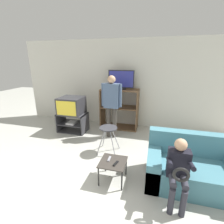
% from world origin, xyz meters
% --- Properties ---
extents(ground_plane, '(18.00, 18.00, 0.00)m').
position_xyz_m(ground_plane, '(0.00, 0.00, 0.00)').
color(ground_plane, '#B7B7AD').
extents(wall_back, '(6.40, 0.06, 2.60)m').
position_xyz_m(wall_back, '(0.00, 3.51, 1.30)').
color(wall_back, silver).
rests_on(wall_back, ground_plane).
extents(tv_stand, '(0.81, 0.53, 0.54)m').
position_xyz_m(tv_stand, '(-1.21, 2.57, 0.26)').
color(tv_stand, '#38383D').
rests_on(tv_stand, ground_plane).
extents(television_main, '(0.65, 0.62, 0.47)m').
position_xyz_m(television_main, '(-1.21, 2.58, 0.77)').
color(television_main, '#2D2D33').
rests_on(television_main, tv_stand).
extents(media_shelf, '(1.11, 0.51, 1.20)m').
position_xyz_m(media_shelf, '(0.05, 3.18, 0.61)').
color(media_shelf, brown).
rests_on(media_shelf, ground_plane).
extents(television_flat, '(0.74, 0.20, 0.54)m').
position_xyz_m(television_flat, '(0.08, 3.20, 1.45)').
color(television_flat, black).
rests_on(television_flat, media_shelf).
extents(folding_stool, '(0.45, 0.43, 0.61)m').
position_xyz_m(folding_stool, '(0.12, 1.73, 0.51)').
color(folding_stool, '#99999E').
rests_on(folding_stool, ground_plane).
extents(snack_table, '(0.44, 0.44, 0.37)m').
position_xyz_m(snack_table, '(0.45, 0.87, 0.33)').
color(snack_table, '#38332D').
rests_on(snack_table, ground_plane).
extents(remote_control_black, '(0.07, 0.15, 0.02)m').
position_xyz_m(remote_control_black, '(0.51, 0.81, 0.38)').
color(remote_control_black, black).
rests_on(remote_control_black, snack_table).
extents(remote_control_white, '(0.04, 0.14, 0.02)m').
position_xyz_m(remote_control_white, '(0.37, 0.91, 0.38)').
color(remote_control_white, gray).
rests_on(remote_control_white, snack_table).
extents(couch, '(1.44, 0.83, 0.82)m').
position_xyz_m(couch, '(1.73, 1.14, 0.28)').
color(couch, teal).
rests_on(couch, ground_plane).
extents(person_standing_adult, '(0.53, 0.20, 1.65)m').
position_xyz_m(person_standing_adult, '(-0.01, 2.50, 1.00)').
color(person_standing_adult, '#3D3833').
rests_on(person_standing_adult, ground_plane).
extents(person_seated_child, '(0.33, 0.43, 0.99)m').
position_xyz_m(person_seated_child, '(1.44, 0.66, 0.58)').
color(person_seated_child, '#2D2D38').
rests_on(person_seated_child, ground_plane).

